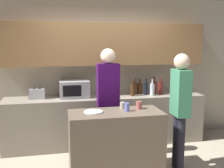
# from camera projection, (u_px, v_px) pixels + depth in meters

# --- Properties ---
(back_wall) EXTENTS (6.40, 0.40, 2.70)m
(back_wall) POSITION_uv_depth(u_px,v_px,m) (103.00, 60.00, 4.92)
(back_wall) COLOR #B2A893
(back_wall) RESTS_ON ground_plane
(back_counter) EXTENTS (3.60, 0.62, 0.89)m
(back_counter) POSITION_uv_depth(u_px,v_px,m) (106.00, 120.00, 4.83)
(back_counter) COLOR gray
(back_counter) RESTS_ON ground_plane
(kitchen_island) EXTENTS (1.29, 0.58, 0.91)m
(kitchen_island) POSITION_uv_depth(u_px,v_px,m) (116.00, 143.00, 3.68)
(kitchen_island) COLOR brown
(kitchen_island) RESTS_ON ground_plane
(microwave) EXTENTS (0.52, 0.39, 0.30)m
(microwave) POSITION_uv_depth(u_px,v_px,m) (74.00, 89.00, 4.66)
(microwave) COLOR #B7BABC
(microwave) RESTS_ON back_counter
(toaster) EXTENTS (0.26, 0.16, 0.18)m
(toaster) POSITION_uv_depth(u_px,v_px,m) (37.00, 94.00, 4.54)
(toaster) COLOR silver
(toaster) RESTS_ON back_counter
(potted_plant) EXTENTS (0.14, 0.14, 0.39)m
(potted_plant) POSITION_uv_depth(u_px,v_px,m) (181.00, 83.00, 5.07)
(potted_plant) COLOR #333D4C
(potted_plant) RESTS_ON back_counter
(bottle_0) EXTENTS (0.08, 0.08, 0.30)m
(bottle_0) POSITION_uv_depth(u_px,v_px,m) (133.00, 90.00, 4.78)
(bottle_0) COLOR #472814
(bottle_0) RESTS_ON back_counter
(bottle_1) EXTENTS (0.08, 0.08, 0.29)m
(bottle_1) POSITION_uv_depth(u_px,v_px,m) (135.00, 88.00, 4.96)
(bottle_1) COLOR #472814
(bottle_1) RESTS_ON back_counter
(bottle_2) EXTENTS (0.08, 0.08, 0.29)m
(bottle_2) POSITION_uv_depth(u_px,v_px,m) (140.00, 88.00, 4.99)
(bottle_2) COLOR #472814
(bottle_2) RESTS_ON back_counter
(bottle_3) EXTENTS (0.07, 0.07, 0.31)m
(bottle_3) POSITION_uv_depth(u_px,v_px,m) (146.00, 88.00, 4.89)
(bottle_3) COLOR black
(bottle_3) RESTS_ON back_counter
(bottle_4) EXTENTS (0.09, 0.09, 0.30)m
(bottle_4) POSITION_uv_depth(u_px,v_px,m) (152.00, 89.00, 4.83)
(bottle_4) COLOR silver
(bottle_4) RESTS_ON back_counter
(bottle_5) EXTENTS (0.08, 0.08, 0.32)m
(bottle_5) POSITION_uv_depth(u_px,v_px,m) (154.00, 87.00, 4.99)
(bottle_5) COLOR maroon
(bottle_5) RESTS_ON back_counter
(bottle_6) EXTENTS (0.09, 0.09, 0.32)m
(bottle_6) POSITION_uv_depth(u_px,v_px,m) (160.00, 88.00, 4.93)
(bottle_6) COLOR maroon
(bottle_6) RESTS_ON back_counter
(plate_on_island) EXTENTS (0.26, 0.26, 0.01)m
(plate_on_island) POSITION_uv_depth(u_px,v_px,m) (93.00, 112.00, 3.58)
(plate_on_island) COLOR white
(plate_on_island) RESTS_ON kitchen_island
(cup_0) EXTENTS (0.09, 0.09, 0.11)m
(cup_0) POSITION_uv_depth(u_px,v_px,m) (139.00, 105.00, 3.76)
(cup_0) COLOR #A65350
(cup_0) RESTS_ON kitchen_island
(cup_1) EXTENTS (0.07, 0.07, 0.09)m
(cup_1) POSITION_uv_depth(u_px,v_px,m) (122.00, 105.00, 3.79)
(cup_1) COLOR #B2A890
(cup_1) RESTS_ON kitchen_island
(cup_2) EXTENTS (0.07, 0.07, 0.12)m
(cup_2) POSITION_uv_depth(u_px,v_px,m) (127.00, 107.00, 3.63)
(cup_2) COLOR #6B75D8
(cup_2) RESTS_ON kitchen_island
(person_left) EXTENTS (0.22, 0.35, 1.70)m
(person_left) POSITION_uv_depth(u_px,v_px,m) (180.00, 102.00, 3.72)
(person_left) COLOR black
(person_left) RESTS_ON ground_plane
(person_center) EXTENTS (0.34, 0.23, 1.77)m
(person_center) POSITION_uv_depth(u_px,v_px,m) (108.00, 94.00, 4.11)
(person_center) COLOR black
(person_center) RESTS_ON ground_plane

